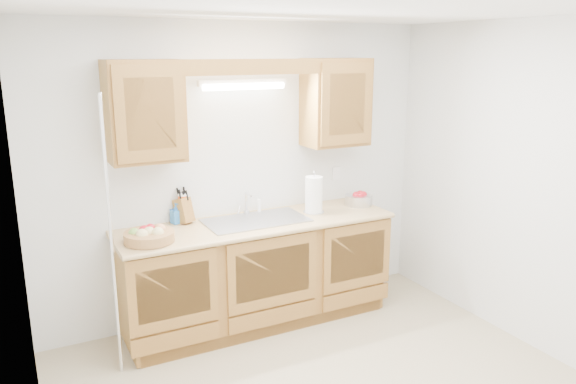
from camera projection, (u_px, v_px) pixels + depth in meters
room at (334, 217)px, 3.50m from camera, size 3.52×3.50×2.50m
base_cabinets at (257, 273)px, 4.73m from camera, size 2.20×0.60×0.86m
countertop at (257, 224)px, 4.61m from camera, size 2.30×0.63×0.04m
upper_cabinet_left at (144, 111)px, 4.14m from camera, size 0.55×0.33×0.75m
upper_cabinet_right at (336, 102)px, 4.88m from camera, size 0.55×0.33×0.75m
valance at (255, 67)px, 4.30m from camera, size 2.20×0.05×0.12m
fluorescent_fixture at (243, 84)px, 4.54m from camera, size 0.76×0.08×0.08m
sink at (256, 229)px, 4.64m from camera, size 0.84×0.46×0.36m
wire_shelf_pole at (112, 241)px, 3.83m from camera, size 0.03×0.03×2.00m
outlet_plate at (336, 173)px, 5.23m from camera, size 0.08×0.01×0.12m
fruit_basket at (149, 235)px, 4.10m from camera, size 0.44×0.44×0.11m
knife_block at (184, 210)px, 4.55m from camera, size 0.16×0.20×0.30m
orange_canister at (183, 208)px, 4.55m from camera, size 0.09×0.09×0.24m
soap_bottle at (176, 213)px, 4.53m from camera, size 0.09×0.09×0.17m
sponge at (184, 221)px, 4.58m from camera, size 0.12×0.11×0.02m
paper_towel at (314, 195)px, 4.81m from camera, size 0.18×0.18×0.38m
apple_bowl at (359, 199)px, 5.08m from camera, size 0.31×0.31×0.13m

